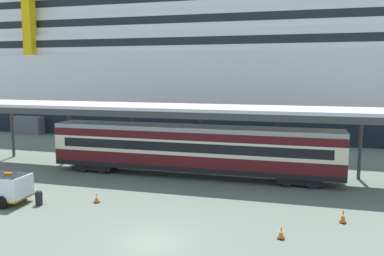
{
  "coord_description": "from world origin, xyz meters",
  "views": [
    {
      "loc": [
        7.03,
        -17.94,
        8.32
      ],
      "look_at": [
        -0.45,
        9.01,
        4.5
      ],
      "focal_mm": 38.01,
      "sensor_mm": 36.0,
      "label": 1
    }
  ],
  "objects_px": {
    "train_carriage": "(192,148)",
    "traffic_cone_near": "(281,233)",
    "traffic_cone_mid": "(97,198)",
    "dockside_crane": "(35,10)",
    "quay_bollard": "(39,197)",
    "traffic_cone_far": "(343,216)",
    "cruise_ship": "(330,39)"
  },
  "relations": [
    {
      "from": "train_carriage",
      "to": "traffic_cone_far",
      "type": "bearing_deg",
      "value": -35.02
    },
    {
      "from": "traffic_cone_mid",
      "to": "dockside_crane",
      "type": "distance_m",
      "value": 38.11
    },
    {
      "from": "train_carriage",
      "to": "traffic_cone_near",
      "type": "height_order",
      "value": "train_carriage"
    },
    {
      "from": "traffic_cone_mid",
      "to": "dockside_crane",
      "type": "height_order",
      "value": "dockside_crane"
    },
    {
      "from": "cruise_ship",
      "to": "quay_bollard",
      "type": "xyz_separation_m",
      "value": [
        -19.11,
        -40.46,
        -12.58
      ]
    },
    {
      "from": "traffic_cone_far",
      "to": "traffic_cone_near",
      "type": "bearing_deg",
      "value": -135.28
    },
    {
      "from": "train_carriage",
      "to": "traffic_cone_mid",
      "type": "relative_size",
      "value": 38.19
    },
    {
      "from": "train_carriage",
      "to": "dockside_crane",
      "type": "relative_size",
      "value": 0.43
    },
    {
      "from": "train_carriage",
      "to": "traffic_cone_far",
      "type": "xyz_separation_m",
      "value": [
        10.84,
        -7.6,
        -1.93
      ]
    },
    {
      "from": "traffic_cone_far",
      "to": "dockside_crane",
      "type": "height_order",
      "value": "dockside_crane"
    },
    {
      "from": "traffic_cone_near",
      "to": "traffic_cone_mid",
      "type": "xyz_separation_m",
      "value": [
        -11.8,
        2.7,
        -0.02
      ]
    },
    {
      "from": "traffic_cone_far",
      "to": "quay_bollard",
      "type": "distance_m",
      "value": 18.38
    },
    {
      "from": "traffic_cone_near",
      "to": "quay_bollard",
      "type": "relative_size",
      "value": 0.68
    },
    {
      "from": "train_carriage",
      "to": "traffic_cone_near",
      "type": "xyz_separation_m",
      "value": [
        7.64,
        -10.77,
        -1.99
      ]
    },
    {
      "from": "traffic_cone_near",
      "to": "traffic_cone_mid",
      "type": "bearing_deg",
      "value": 167.11
    },
    {
      "from": "traffic_cone_mid",
      "to": "quay_bollard",
      "type": "height_order",
      "value": "quay_bollard"
    },
    {
      "from": "traffic_cone_far",
      "to": "quay_bollard",
      "type": "height_order",
      "value": "quay_bollard"
    },
    {
      "from": "quay_bollard",
      "to": "train_carriage",
      "type": "bearing_deg",
      "value": 51.85
    },
    {
      "from": "cruise_ship",
      "to": "train_carriage",
      "type": "xyz_separation_m",
      "value": [
        -11.67,
        -30.98,
        -10.79
      ]
    },
    {
      "from": "traffic_cone_mid",
      "to": "traffic_cone_far",
      "type": "height_order",
      "value": "traffic_cone_far"
    },
    {
      "from": "cruise_ship",
      "to": "train_carriage",
      "type": "bearing_deg",
      "value": -110.64
    },
    {
      "from": "traffic_cone_mid",
      "to": "quay_bollard",
      "type": "xyz_separation_m",
      "value": [
        -3.28,
        -1.41,
        0.22
      ]
    },
    {
      "from": "traffic_cone_near",
      "to": "dockside_crane",
      "type": "distance_m",
      "value": 47.7
    },
    {
      "from": "traffic_cone_near",
      "to": "dockside_crane",
      "type": "xyz_separation_m",
      "value": [
        -34.58,
        28.51,
        16.32
      ]
    },
    {
      "from": "traffic_cone_near",
      "to": "traffic_cone_far",
      "type": "distance_m",
      "value": 4.51
    },
    {
      "from": "quay_bollard",
      "to": "cruise_ship",
      "type": "bearing_deg",
      "value": 64.71
    },
    {
      "from": "cruise_ship",
      "to": "quay_bollard",
      "type": "distance_m",
      "value": 46.48
    },
    {
      "from": "traffic_cone_near",
      "to": "traffic_cone_mid",
      "type": "height_order",
      "value": "traffic_cone_near"
    },
    {
      "from": "train_carriage",
      "to": "traffic_cone_mid",
      "type": "xyz_separation_m",
      "value": [
        -4.16,
        -8.07,
        -2.01
      ]
    },
    {
      "from": "cruise_ship",
      "to": "dockside_crane",
      "type": "xyz_separation_m",
      "value": [
        -38.61,
        -13.24,
        3.55
      ]
    },
    {
      "from": "traffic_cone_far",
      "to": "quay_bollard",
      "type": "xyz_separation_m",
      "value": [
        -18.29,
        -1.88,
        0.13
      ]
    },
    {
      "from": "dockside_crane",
      "to": "quay_bollard",
      "type": "distance_m",
      "value": 37.16
    }
  ]
}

